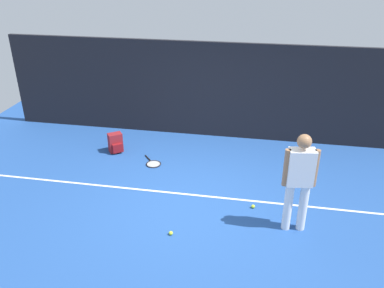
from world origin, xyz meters
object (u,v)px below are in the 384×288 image
Objects in this scene: tennis_racket at (153,163)px; tennis_ball_by_fence at (171,233)px; backpack at (116,143)px; tennis_player at (299,178)px; tennis_ball_near_player at (253,206)px.

tennis_racket is 8.91× the size of tennis_ball_by_fence.
tennis_racket is at bearing -59.64° from backpack.
tennis_player reaches higher than tennis_racket.
backpack is at bearing 125.57° from tennis_ball_by_fence.
tennis_ball_near_player reaches higher than tennis_racket.
backpack reaches higher than tennis_ball_near_player.
backpack is (-0.97, 0.42, 0.20)m from tennis_racket.
tennis_player is at bearing -65.35° from backpack.
tennis_ball_near_player is at bearing 137.43° from tennis_player.
tennis_racket is 1.34× the size of backpack.
tennis_ball_by_fence is at bearing -142.34° from tennis_ball_near_player.
tennis_player is 25.76× the size of tennis_ball_near_player.
tennis_racket is 2.40m from tennis_ball_by_fence.
tennis_racket is 8.91× the size of tennis_ball_near_player.
backpack is at bearing 152.35° from tennis_ball_near_player.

